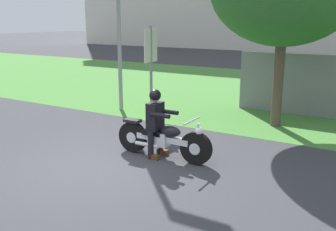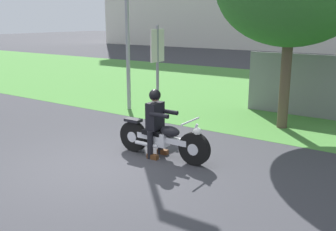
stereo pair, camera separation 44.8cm
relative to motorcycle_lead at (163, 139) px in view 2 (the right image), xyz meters
name	(u,v)px [view 2 (the right image)]	position (x,y,z in m)	size (l,w,h in m)	color
ground	(98,167)	(-0.74, -1.12, -0.40)	(120.00, 120.00, 0.00)	#38383D
grass_verge	(270,92)	(-0.74, 8.27, -0.39)	(60.00, 12.00, 0.01)	#478438
motorcycle_lead	(163,139)	(0.00, 0.00, 0.00)	(2.16, 0.66, 0.89)	black
rider_lead	(156,118)	(-0.17, 0.00, 0.42)	(0.55, 0.48, 1.41)	black
sign_banner	(157,58)	(-2.03, 2.63, 1.33)	(0.08, 0.60, 2.60)	gray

